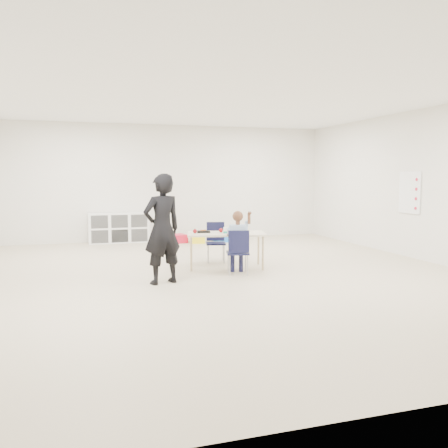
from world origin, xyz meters
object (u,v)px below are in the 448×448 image
object	(u,v)px
cubby_shelf	(119,228)
chair_near	(238,252)
adult	(162,229)
child	(238,239)
table	(226,250)

from	to	relation	value
cubby_shelf	chair_near	bearing A→B (deg)	-70.38
cubby_shelf	adult	world-z (taller)	adult
child	adult	bearing A→B (deg)	-152.89
table	child	bearing A→B (deg)	-74.68
cubby_shelf	table	bearing A→B (deg)	-67.87
chair_near	cubby_shelf	distance (m)	4.50
chair_near	adult	world-z (taller)	adult
adult	table	bearing A→B (deg)	-163.77
table	chair_near	distance (m)	0.57
cubby_shelf	child	bearing A→B (deg)	-70.38
table	child	xyz separation A→B (m)	(0.02, -0.57, 0.26)
table	cubby_shelf	xyz separation A→B (m)	(-1.49, 3.67, 0.05)
child	cubby_shelf	distance (m)	4.51
chair_near	adult	xyz separation A→B (m)	(-1.26, -0.31, 0.44)
child	cubby_shelf	xyz separation A→B (m)	(-1.51, 4.24, -0.22)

